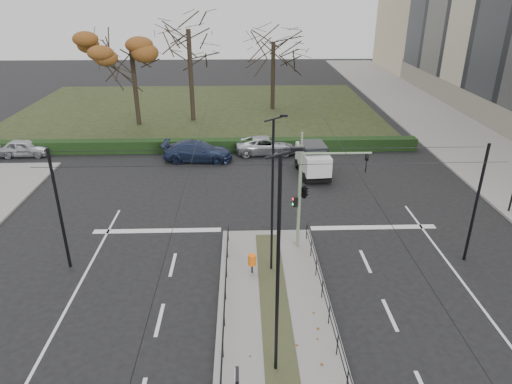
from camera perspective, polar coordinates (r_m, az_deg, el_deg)
The scene contains 18 objects.
ground at distance 20.83m, azimuth 2.06°, elevation -11.86°, with size 140.00×140.00×0.00m, color black.
median_island at distance 18.83m, azimuth 2.58°, elevation -16.18°, with size 4.40×15.00×0.14m, color slate.
sidewalk_east at distance 44.99m, azimuth 23.76°, elevation 6.48°, with size 8.00×90.00×0.14m, color slate.
park at distance 50.50m, azimuth -7.28°, elevation 10.10°, with size 38.00×26.00×0.10m, color black.
hedge at distance 37.58m, azimuth -9.03°, elevation 5.73°, with size 38.00×1.00×1.00m, color black.
median_railing at distance 18.18m, azimuth 2.66°, elevation -14.22°, with size 4.14×13.24×0.92m.
catenary at distance 20.46m, azimuth 1.90°, elevation -1.40°, with size 20.00×34.00×6.00m.
traffic_light at distance 22.25m, azimuth 6.29°, elevation 0.30°, with size 3.68×2.10×5.42m.
litter_bin at distance 21.16m, azimuth -0.50°, elevation -8.51°, with size 0.37×0.37×0.95m.
streetlamp_median_near at distance 14.42m, azimuth 2.83°, elevation -9.58°, with size 0.68×0.14×8.10m.
streetlamp_median_far at distance 19.95m, azimuth 2.11°, elevation -0.54°, with size 0.62×0.13×7.42m.
parked_car_first at distance 40.49m, azimuth -27.00°, elevation 4.94°, with size 1.56×3.88×1.32m, color #B6B8BE.
parked_car_third at distance 35.38m, azimuth -7.30°, elevation 5.10°, with size 2.14×5.26×1.53m, color #202D4C.
parked_car_fourth at distance 36.71m, azimuth 1.32°, elevation 5.87°, with size 2.25×4.89×1.36m, color #B6B8BE.
white_van at distance 32.54m, azimuth 7.13°, elevation 4.17°, with size 2.20×4.28×2.27m.
rust_tree at distance 44.69m, azimuth -15.43°, elevation 17.50°, with size 7.99×7.99×9.90m.
bare_tree_center at distance 49.51m, azimuth 2.19°, elevation 17.68°, with size 7.16×7.16×9.29m.
bare_tree_near at distance 45.18m, azimuth -8.43°, elevation 18.72°, with size 6.34×6.34×11.43m.
Camera 1 is at (-1.28, -16.77, 12.30)m, focal length 32.00 mm.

